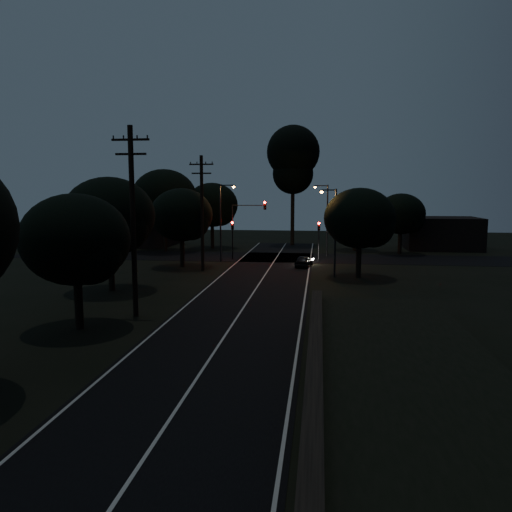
# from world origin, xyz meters

# --- Properties ---
(ground) EXTENTS (160.00, 160.00, 0.00)m
(ground) POSITION_xyz_m (0.00, 0.00, 0.00)
(ground) COLOR black
(road_surface) EXTENTS (60.00, 70.00, 0.03)m
(road_surface) POSITION_xyz_m (0.00, 31.12, 0.01)
(road_surface) COLOR black
(road_surface) RESTS_ON ground
(retaining_wall) EXTENTS (6.93, 26.00, 1.60)m
(retaining_wall) POSITION_xyz_m (7.74, 3.00, 0.62)
(retaining_wall) COLOR black
(retaining_wall) RESTS_ON ground
(utility_pole_mid) EXTENTS (2.20, 0.30, 11.00)m
(utility_pole_mid) POSITION_xyz_m (-6.00, 15.00, 5.74)
(utility_pole_mid) COLOR black
(utility_pole_mid) RESTS_ON ground
(utility_pole_far) EXTENTS (2.20, 0.30, 10.50)m
(utility_pole_far) POSITION_xyz_m (-6.00, 32.00, 5.48)
(utility_pole_far) COLOR black
(utility_pole_far) RESTS_ON ground
(tree_left_b) EXTENTS (5.67, 5.67, 7.21)m
(tree_left_b) POSITION_xyz_m (-7.80, 11.89, 4.68)
(tree_left_b) COLOR black
(tree_left_b) RESTS_ON ground
(tree_left_c) EXTENTS (6.61, 6.61, 8.35)m
(tree_left_c) POSITION_xyz_m (-10.27, 21.87, 5.40)
(tree_left_c) COLOR black
(tree_left_c) RESTS_ON ground
(tree_left_d) EXTENTS (5.98, 5.98, 7.59)m
(tree_left_d) POSITION_xyz_m (-8.29, 33.88, 4.92)
(tree_left_d) COLOR black
(tree_left_d) RESTS_ON ground
(tree_far_nw) EXTENTS (6.60, 6.60, 8.36)m
(tree_far_nw) POSITION_xyz_m (-8.77, 49.87, 5.41)
(tree_far_nw) COLOR black
(tree_far_nw) RESTS_ON ground
(tree_far_w) EXTENTS (7.78, 7.78, 9.92)m
(tree_far_w) POSITION_xyz_m (-13.72, 45.84, 6.45)
(tree_far_w) COLOR black
(tree_far_w) RESTS_ON ground
(tree_far_ne) EXTENTS (5.79, 5.79, 7.33)m
(tree_far_ne) POSITION_xyz_m (9.20, 49.88, 4.74)
(tree_far_ne) COLOR black
(tree_far_ne) RESTS_ON ground
(tree_far_e) EXTENTS (5.55, 5.55, 7.04)m
(tree_far_e) POSITION_xyz_m (14.20, 46.89, 4.56)
(tree_far_e) COLOR black
(tree_far_e) RESTS_ON ground
(tree_right_a) EXTENTS (5.97, 5.97, 7.59)m
(tree_right_a) POSITION_xyz_m (8.21, 29.88, 4.93)
(tree_right_a) COLOR black
(tree_right_a) RESTS_ON ground
(tall_pine) EXTENTS (7.04, 7.04, 16.00)m
(tall_pine) POSITION_xyz_m (1.00, 55.00, 11.54)
(tall_pine) COLOR black
(tall_pine) RESTS_ON ground
(building_left) EXTENTS (10.00, 8.00, 4.40)m
(building_left) POSITION_xyz_m (-20.00, 52.00, 2.20)
(building_left) COLOR black
(building_left) RESTS_ON ground
(building_right) EXTENTS (9.00, 7.00, 4.00)m
(building_right) POSITION_xyz_m (20.00, 53.00, 2.00)
(building_right) COLOR black
(building_right) RESTS_ON ground
(signal_left) EXTENTS (0.28, 0.35, 4.10)m
(signal_left) POSITION_xyz_m (-4.60, 39.99, 2.84)
(signal_left) COLOR black
(signal_left) RESTS_ON ground
(signal_right) EXTENTS (0.28, 0.35, 4.10)m
(signal_right) POSITION_xyz_m (4.60, 39.99, 2.84)
(signal_right) COLOR black
(signal_right) RESTS_ON ground
(signal_mast) EXTENTS (3.70, 0.35, 6.25)m
(signal_mast) POSITION_xyz_m (-2.91, 39.99, 4.34)
(signal_mast) COLOR black
(signal_mast) RESTS_ON ground
(streetlight_a) EXTENTS (1.66, 0.26, 8.00)m
(streetlight_a) POSITION_xyz_m (-5.31, 38.00, 4.64)
(streetlight_a) COLOR black
(streetlight_a) RESTS_ON ground
(streetlight_b) EXTENTS (1.66, 0.26, 8.00)m
(streetlight_b) POSITION_xyz_m (5.31, 44.00, 4.64)
(streetlight_b) COLOR black
(streetlight_b) RESTS_ON ground
(streetlight_c) EXTENTS (1.46, 0.26, 7.50)m
(streetlight_c) POSITION_xyz_m (5.83, 30.00, 4.35)
(streetlight_c) COLOR black
(streetlight_c) RESTS_ON ground
(car) EXTENTS (1.86, 3.45, 1.12)m
(car) POSITION_xyz_m (3.20, 35.51, 0.56)
(car) COLOR black
(car) RESTS_ON ground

